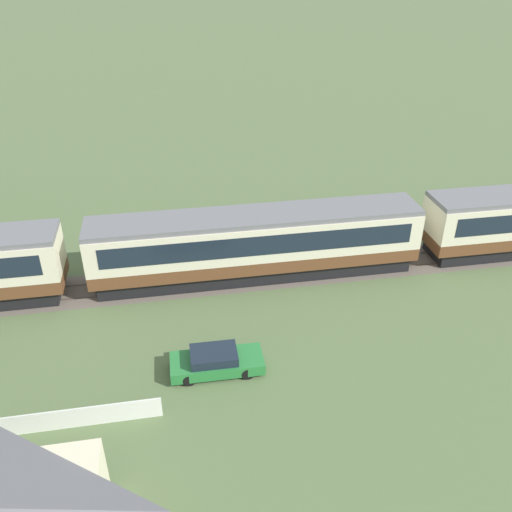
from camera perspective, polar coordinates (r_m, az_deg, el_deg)
The scene contains 3 objects.
passenger_train at distance 32.50m, azimuth 0.49°, elevation 1.53°, with size 104.42×3.11×4.20m.
railway_track at distance 34.75m, azimuth 8.21°, elevation -1.17°, with size 144.95×3.60×0.04m.
parked_car_green at distance 26.48m, azimuth -4.22°, elevation -10.99°, with size 4.48×1.86×1.20m.
Camera 1 is at (-23.75, -28.63, 18.09)m, focal length 38.00 mm.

